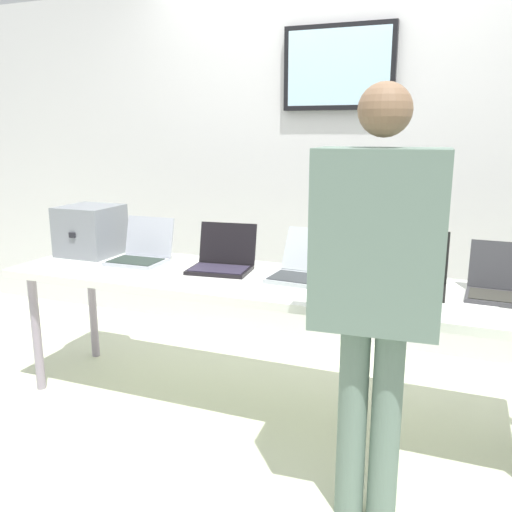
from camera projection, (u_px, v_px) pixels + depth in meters
The scene contains 11 objects.
ground at pixel (266, 412), 2.91m from camera, with size 8.00×8.00×0.04m, color beige.
back_wall at pixel (325, 165), 3.65m from camera, with size 8.00×0.11×2.44m.
workbench at pixel (266, 288), 2.75m from camera, with size 2.80×0.70×0.73m.
equipment_box at pixel (91, 230), 3.26m from camera, with size 0.32×0.33×0.30m.
laptop_station_0 at pixel (142, 252), 3.09m from camera, with size 0.31×0.30×0.24m.
laptop_station_1 at pixel (223, 260), 2.92m from camera, with size 0.35×0.32×0.24m.
laptop_station_2 at pixel (306, 268), 2.75m from camera, with size 0.34×0.38×0.23m.
laptop_station_3 at pixel (405, 276), 2.57m from camera, with size 0.38×0.32×0.26m.
laptop_station_4 at pixel (512, 286), 2.42m from camera, with size 0.39×0.30×0.24m.
person at pixel (377, 272), 1.89m from camera, with size 0.45×0.60×1.62m.
paper_sheet at pixel (471, 312), 2.24m from camera, with size 0.23×0.31×0.00m.
Camera 1 is at (0.91, -2.48, 1.46)m, focal length 37.86 mm.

